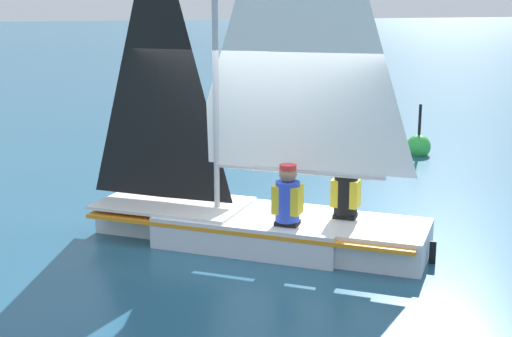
# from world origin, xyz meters

# --- Properties ---
(ground_plane) EXTENTS (260.00, 260.00, 0.00)m
(ground_plane) POSITION_xyz_m (0.00, 0.00, 0.00)
(ground_plane) COLOR #235675
(sailboat_main) EXTENTS (3.96, 4.03, 5.86)m
(sailboat_main) POSITION_xyz_m (-0.01, -0.01, 0.92)
(sailboat_main) COLOR silver
(sailboat_main) RESTS_ON ground_plane
(sailor_helm) EXTENTS (0.42, 0.43, 1.16)m
(sailor_helm) POSITION_xyz_m (-0.61, -0.15, 0.63)
(sailor_helm) COLOR black
(sailor_helm) RESTS_ON ground_plane
(sailor_crew) EXTENTS (0.42, 0.43, 1.16)m
(sailor_crew) POSITION_xyz_m (-0.63, -0.97, 0.63)
(sailor_crew) COLOR black
(sailor_crew) RESTS_ON ground_plane
(buoy_marker) EXTENTS (0.50, 0.50, 1.14)m
(buoy_marker) POSITION_xyz_m (3.76, -5.36, 0.19)
(buoy_marker) COLOR green
(buoy_marker) RESTS_ON ground_plane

